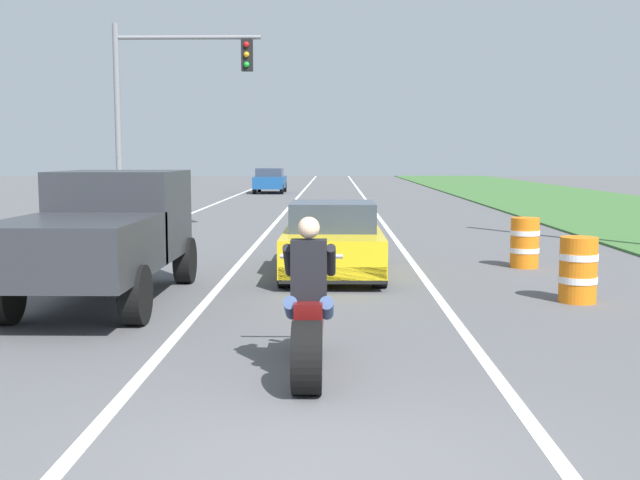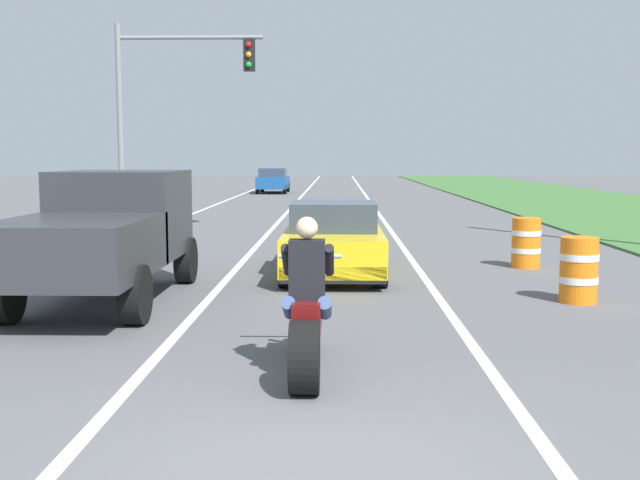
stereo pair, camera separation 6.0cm
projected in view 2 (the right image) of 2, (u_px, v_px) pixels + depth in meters
ground_plane at (308, 473)px, 5.35m from camera, size 160.00×160.00×0.00m
lane_stripe_left_solid at (170, 223)px, 25.35m from camera, size 0.14×120.00×0.01m
lane_stripe_right_solid at (386, 223)px, 25.18m from camera, size 0.14×120.00×0.01m
lane_stripe_centre_dashed at (277, 223)px, 25.26m from camera, size 0.14×120.00×0.01m
motorcycle_with_rider at (307, 318)px, 7.66m from camera, size 0.70×2.21×1.62m
sports_car_yellow at (334, 241)px, 14.35m from camera, size 1.84×4.30×1.37m
pickup_truck_left_lane_dark_grey at (105, 230)px, 11.55m from camera, size 2.02×4.80×1.98m
traffic_light_mast_near at (164, 95)px, 21.95m from camera, size 4.27×0.34×6.00m
construction_barrel_nearest at (579, 270)px, 11.53m from camera, size 0.58×0.58×1.00m
construction_barrel_mid at (526, 243)px, 15.14m from camera, size 0.58×0.58×1.00m
distant_car_far_ahead at (273, 180)px, 45.90m from camera, size 1.80×4.00×1.50m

